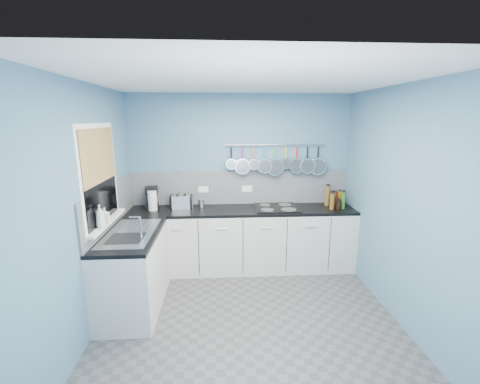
{
  "coord_description": "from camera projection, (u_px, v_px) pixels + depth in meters",
  "views": [
    {
      "loc": [
        -0.28,
        -3.1,
        2.14
      ],
      "look_at": [
        -0.05,
        0.75,
        1.25
      ],
      "focal_mm": 23.66,
      "sensor_mm": 36.0,
      "label": 1
    }
  ],
  "objects": [
    {
      "name": "backsplash_left",
      "position": [
        111.0,
        205.0,
        3.75
      ],
      "size": [
        0.02,
        1.8,
        0.5
      ],
      "primitive_type": "cube",
      "color": "gray",
      "rests_on": "wall_left"
    },
    {
      "name": "pan_4",
      "position": [
        275.0,
        160.0,
        4.59
      ],
      "size": [
        0.25,
        0.08,
        0.44
      ],
      "primitive_type": null,
      "color": "silver",
      "rests_on": "pot_rail"
    },
    {
      "name": "condiment_0",
      "position": [
        339.0,
        198.0,
        4.65
      ],
      "size": [
        0.06,
        0.06,
        0.21
      ],
      "primitive_type": "cylinder",
      "color": "#8C5914",
      "rests_on": "worktop_back"
    },
    {
      "name": "soap_bottle_b",
      "position": [
        105.0,
        215.0,
        3.38
      ],
      "size": [
        0.08,
        0.08,
        0.17
      ],
      "primitive_type": "imported",
      "rotation": [
        0.0,
        0.0,
        0.08
      ],
      "color": "white",
      "rests_on": "window_sill"
    },
    {
      "name": "condiment_8",
      "position": [
        332.0,
        201.0,
        4.44
      ],
      "size": [
        0.07,
        0.07,
        0.23
      ],
      "primitive_type": "cylinder",
      "color": "brown",
      "rests_on": "worktop_back"
    },
    {
      "name": "canister",
      "position": [
        201.0,
        203.0,
        4.56
      ],
      "size": [
        0.09,
        0.09,
        0.12
      ],
      "primitive_type": "cylinder",
      "rotation": [
        0.0,
        0.0,
        -0.12
      ],
      "color": "silver",
      "rests_on": "worktop_back"
    },
    {
      "name": "wall_left",
      "position": [
        88.0,
        211.0,
        3.14
      ],
      "size": [
        0.02,
        3.0,
        2.5
      ],
      "primitive_type": "cube",
      "color": "teal",
      "rests_on": "ground"
    },
    {
      "name": "worktop_left",
      "position": [
        131.0,
        235.0,
        3.53
      ],
      "size": [
        0.6,
        1.2,
        0.04
      ],
      "primitive_type": "cube",
      "color": "black",
      "rests_on": "cabinet_run_left"
    },
    {
      "name": "condiment_1",
      "position": [
        333.0,
        199.0,
        4.67
      ],
      "size": [
        0.07,
        0.07,
        0.19
      ],
      "primitive_type": "cylinder",
      "color": "#3F721E",
      "rests_on": "worktop_back"
    },
    {
      "name": "hob",
      "position": [
        277.0,
        207.0,
        4.53
      ],
      "size": [
        0.61,
        0.54,
        0.01
      ],
      "primitive_type": "cube",
      "color": "black",
      "rests_on": "worktop_back"
    },
    {
      "name": "condiment_2",
      "position": [
        327.0,
        195.0,
        4.64
      ],
      "size": [
        0.07,
        0.07,
        0.29
      ],
      "primitive_type": "cylinder",
      "color": "brown",
      "rests_on": "worktop_back"
    },
    {
      "name": "pan_5",
      "position": [
        286.0,
        157.0,
        4.59
      ],
      "size": [
        0.16,
        0.07,
        0.35
      ],
      "primitive_type": null,
      "color": "silver",
      "rests_on": "pot_rail"
    },
    {
      "name": "toaster",
      "position": [
        181.0,
        202.0,
        4.51
      ],
      "size": [
        0.32,
        0.23,
        0.19
      ],
      "primitive_type": "cube",
      "rotation": [
        0.0,
        0.0,
        0.25
      ],
      "color": "silver",
      "rests_on": "worktop_back"
    },
    {
      "name": "cabinet_run_back",
      "position": [
        242.0,
        240.0,
        4.58
      ],
      "size": [
        3.2,
        0.6,
        0.86
      ],
      "primitive_type": "cube",
      "color": "beige",
      "rests_on": "ground"
    },
    {
      "name": "window_sill",
      "position": [
        107.0,
        222.0,
        3.48
      ],
      "size": [
        0.1,
        0.98,
        0.03
      ],
      "primitive_type": "cube",
      "color": "white",
      "rests_on": "wall_left"
    },
    {
      "name": "pan_8",
      "position": [
        318.0,
        160.0,
        4.63
      ],
      "size": [
        0.25,
        0.06,
        0.44
      ],
      "primitive_type": null,
      "color": "silver",
      "rests_on": "pot_rail"
    },
    {
      "name": "condiment_6",
      "position": [
        343.0,
        200.0,
        4.47
      ],
      "size": [
        0.06,
        0.06,
        0.24
      ],
      "primitive_type": "cylinder",
      "color": "#265919",
      "rests_on": "worktop_back"
    },
    {
      "name": "cabinet_run_left",
      "position": [
        134.0,
        272.0,
        3.63
      ],
      "size": [
        0.6,
        1.2,
        0.86
      ],
      "primitive_type": "cube",
      "color": "beige",
      "rests_on": "ground"
    },
    {
      "name": "condiment_4",
      "position": [
        335.0,
        199.0,
        4.56
      ],
      "size": [
        0.06,
        0.06,
        0.22
      ],
      "primitive_type": "cylinder",
      "color": "#4C190C",
      "rests_on": "worktop_back"
    },
    {
      "name": "window_frame",
      "position": [
        100.0,
        176.0,
        3.37
      ],
      "size": [
        0.01,
        1.0,
        1.1
      ],
      "primitive_type": "cube",
      "color": "white",
      "rests_on": "wall_left"
    },
    {
      "name": "window_glass",
      "position": [
        100.0,
        176.0,
        3.37
      ],
      "size": [
        0.01,
        0.9,
        1.0
      ],
      "primitive_type": "cube",
      "color": "black",
      "rests_on": "wall_left"
    },
    {
      "name": "mixer_tap",
      "position": [
        141.0,
        227.0,
        3.33
      ],
      "size": [
        0.12,
        0.08,
        0.26
      ],
      "primitive_type": null,
      "color": "silver",
      "rests_on": "worktop_left"
    },
    {
      "name": "bamboo_blind",
      "position": [
        99.0,
        155.0,
        3.32
      ],
      "size": [
        0.01,
        0.9,
        0.55
      ],
      "primitive_type": "cube",
      "color": "tan",
      "rests_on": "wall_left"
    },
    {
      "name": "paper_towel",
      "position": [
        152.0,
        201.0,
        4.38
      ],
      "size": [
        0.14,
        0.14,
        0.27
      ],
      "primitive_type": "cylinder",
      "rotation": [
        0.0,
        0.0,
        0.14
      ],
      "color": "white",
      "rests_on": "worktop_back"
    },
    {
      "name": "pan_0",
      "position": [
        231.0,
        157.0,
        4.55
      ],
      "size": [
        0.16,
        0.08,
        0.35
      ],
      "primitive_type": null,
      "color": "silver",
      "rests_on": "pot_rail"
    },
    {
      "name": "coffee_maker",
      "position": [
        152.0,
        198.0,
        4.47
      ],
      "size": [
        0.2,
        0.22,
        0.31
      ],
      "primitive_type": null,
      "rotation": [
        0.0,
        0.0,
        0.13
      ],
      "color": "black",
      "rests_on": "worktop_back"
    },
    {
      "name": "backsplash_back",
      "position": [
        240.0,
        187.0,
        4.7
      ],
      "size": [
        3.2,
        0.02,
        0.5
      ],
      "primitive_type": "cube",
      "color": "gray",
      "rests_on": "wall_back"
    },
    {
      "name": "pan_6",
      "position": [
        296.0,
        159.0,
        4.61
      ],
      "size": [
        0.22,
        0.07,
        0.41
      ],
      "primitive_type": null,
      "color": "silver",
      "rests_on": "pot_rail"
    },
    {
      "name": "socket_right",
      "position": [
        247.0,
        189.0,
        4.7
      ],
      "size": [
        0.15,
        0.01,
        0.09
      ],
      "primitive_type": "cube",
      "color": "white",
      "rests_on": "backsplash_back"
    },
    {
      "name": "wall_front",
      "position": [
        273.0,
        283.0,
        1.76
      ],
      "size": [
        3.2,
        0.02,
        2.5
      ],
      "primitive_type": "cube",
      "color": "teal",
      "rests_on": "ground"
    },
    {
      "name": "pan_1",
      "position": [
        242.0,
        160.0,
        4.56
      ],
      "size": [
        0.23,
        0.07,
        0.42
      ],
      "primitive_type": null,
      "color": "silver",
      "rests_on": "pot_rail"
    },
    {
      "name": "condiment_7",
      "position": [
        338.0,
        205.0,
        4.45
      ],
      "size": [
        0.07,
        0.07,
        0.13
      ],
      "primitive_type": "cylinder",
      "color": "black",
      "rests_on": "worktop_back"
    },
    {
      "name": "condiment_5",
      "position": [
        331.0,
        200.0,
        4.54
      ],
      "size": [
        0.06,
        0.06,
        0.21
      ],
      "primitive_type": "cylinder",
      "color": "black",
      "rests_on": "worktop_back"
    },
    {
      "name": "wall_right",
      "position": [
        401.0,
        206.0,
        3.33
      ],
      "size": [
        0.02,
        3.0,
        2.5
      ],
      "primitive_type": "cube",
      "color": "teal",
      "rests_on": "ground"
    },
    {
      "name": "pan_7",
      "position": [
        307.0,
        159.0,
        4.62
      ],
      "size": [
        0.23,
        0.08,
        0.42
      ],
      "primitive_type": null,
      "color": "silver",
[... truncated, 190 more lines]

